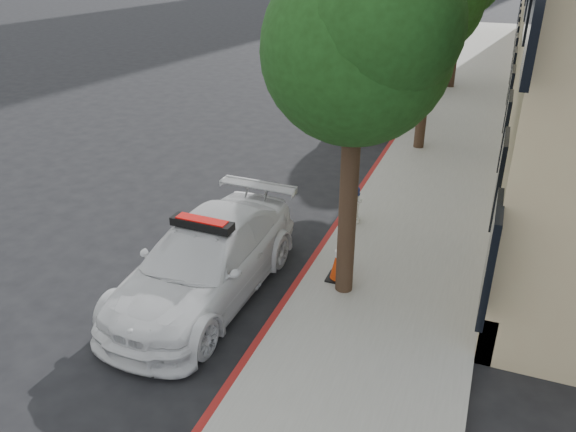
# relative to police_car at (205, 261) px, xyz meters

# --- Properties ---
(ground) EXTENTS (120.00, 120.00, 0.00)m
(ground) POSITION_rel_police_car_xyz_m (-0.63, 2.83, -0.68)
(ground) COLOR black
(ground) RESTS_ON ground
(sidewalk) EXTENTS (3.20, 50.00, 0.15)m
(sidewalk) POSITION_rel_police_car_xyz_m (2.97, 12.83, -0.60)
(sidewalk) COLOR gray
(sidewalk) RESTS_ON ground
(curb_strip) EXTENTS (0.12, 50.00, 0.15)m
(curb_strip) POSITION_rel_police_car_xyz_m (1.43, 12.83, -0.60)
(curb_strip) COLOR maroon
(curb_strip) RESTS_ON ground
(tree_near) EXTENTS (2.92, 2.82, 5.62)m
(tree_near) POSITION_rel_police_car_xyz_m (2.30, 0.81, 3.59)
(tree_near) COLOR black
(tree_near) RESTS_ON sidewalk
(tree_mid) EXTENTS (2.77, 2.64, 5.43)m
(tree_mid) POSITION_rel_police_car_xyz_m (2.30, 8.81, 3.48)
(tree_mid) COLOR black
(tree_mid) RESTS_ON sidewalk
(police_car) EXTENTS (2.02, 4.70, 1.50)m
(police_car) POSITION_rel_police_car_xyz_m (0.00, 0.00, 0.00)
(police_car) COLOR white
(police_car) RESTS_ON ground
(parked_car_mid) EXTENTS (1.90, 4.16, 1.38)m
(parked_car_mid) POSITION_rel_police_car_xyz_m (0.37, 11.21, 0.01)
(parked_car_mid) COLOR black
(parked_car_mid) RESTS_ON ground
(parked_car_far) EXTENTS (1.78, 4.15, 1.33)m
(parked_car_far) POSITION_rel_police_car_xyz_m (0.57, 16.16, -0.01)
(parked_car_far) COLOR black
(parked_car_far) RESTS_ON ground
(fire_hydrant) EXTENTS (0.34, 0.32, 0.83)m
(fire_hydrant) POSITION_rel_police_car_xyz_m (1.72, 3.44, -0.12)
(fire_hydrant) COLOR silver
(fire_hydrant) RESTS_ON sidewalk
(traffic_cone) EXTENTS (0.40, 0.40, 0.77)m
(traffic_cone) POSITION_rel_police_car_xyz_m (2.09, 1.10, -0.15)
(traffic_cone) COLOR black
(traffic_cone) RESTS_ON sidewalk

